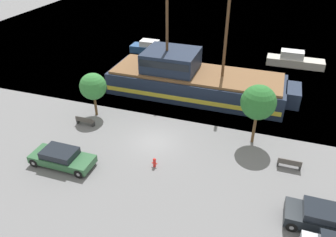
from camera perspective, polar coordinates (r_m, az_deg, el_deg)
name	(u,v)px	position (r m, az deg, el deg)	size (l,w,h in m)	color
ground_plane	(154,141)	(27.66, -2.37, -3.99)	(160.00, 160.00, 0.00)	slate
water_surface	(235,15)	(67.40, 11.59, 17.19)	(80.00, 80.00, 0.00)	#33566B
pirate_ship	(193,80)	(34.51, 4.38, 6.72)	(19.34, 5.97, 11.00)	#192338
moored_boat_dockside	(294,60)	(44.87, 21.14, 9.42)	(6.92, 1.98, 1.92)	#B7B2A8
moored_boat_outer	(152,48)	(46.36, -2.77, 12.12)	(6.17, 2.04, 1.72)	navy
parked_car_curb_front	(325,219)	(22.47, 25.67, -15.46)	(4.68, 1.99, 1.50)	black
parked_car_curb_rear	(62,157)	(26.05, -18.03, -6.47)	(4.87, 2.00, 1.34)	#2D5B38
fire_hydrant	(154,162)	(24.81, -2.38, -7.61)	(0.42, 0.25, 0.76)	red
bench_promenade_east	(289,163)	(26.26, 20.38, -7.34)	(1.70, 0.45, 0.85)	#4C4742
bench_promenade_west	(85,121)	(30.45, -14.27, -0.41)	(1.71, 0.45, 0.85)	#4C4742
tree_row_east	(93,87)	(30.66, -12.92, 5.45)	(2.46, 2.46, 4.23)	brown
tree_row_mideast	(258,102)	(26.54, 15.46, 2.71)	(2.79, 2.79, 5.18)	brown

